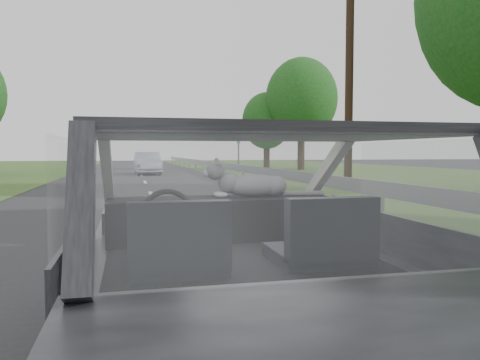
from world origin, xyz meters
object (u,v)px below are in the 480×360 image
cat (254,184)px  other_car (148,163)px  subject_car (241,254)px  highway_sign (239,153)px  utility_pole (349,66)px

cat → other_car: size_ratio=0.16×
cat → subject_car: bearing=-110.8°
highway_sign → utility_pole: size_ratio=0.28×
subject_car → utility_pole: utility_pole is taller
subject_car → cat: size_ratio=6.23×
subject_car → other_car: subject_car is taller
highway_sign → utility_pole: utility_pole is taller
other_car → utility_pole: 14.92m
cat → utility_pole: 14.01m
subject_car → other_car: (0.38, 25.47, -0.06)m
subject_car → utility_pole: size_ratio=0.46×
subject_car → utility_pole: 14.76m
subject_car → other_car: 25.47m
subject_car → utility_pole: bearing=61.2°
utility_pole → cat: bearing=-119.1°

